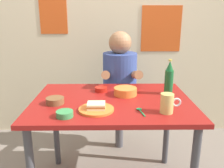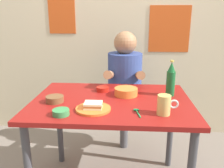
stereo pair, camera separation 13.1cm
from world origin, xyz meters
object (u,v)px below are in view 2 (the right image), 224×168
at_px(dining_table, 112,112).
at_px(beer_bottle, 171,80).
at_px(person_seated, 125,75).
at_px(sandwich, 93,105).
at_px(beer_mug, 164,105).
at_px(soup_bowl_orange, 126,91).
at_px(stool, 124,115).
at_px(plate_orange, 93,109).

height_order(dining_table, beer_bottle, beer_bottle).
xyz_separation_m(person_seated, sandwich, (-0.18, -0.81, 0.01)).
height_order(beer_mug, soup_bowl_orange, beer_mug).
distance_m(stool, beer_mug, 1.00).
xyz_separation_m(sandwich, beer_mug, (0.43, -0.04, 0.03)).
relative_size(plate_orange, soup_bowl_orange, 1.29).
bearing_deg(dining_table, plate_orange, -117.65).
bearing_deg(person_seated, sandwich, -102.76).
bearing_deg(dining_table, person_seated, 82.38).
xyz_separation_m(plate_orange, soup_bowl_orange, (0.20, 0.30, 0.02)).
bearing_deg(soup_bowl_orange, dining_table, -133.71).
height_order(beer_mug, beer_bottle, beer_bottle).
xyz_separation_m(stool, beer_bottle, (0.34, -0.51, 0.51)).
distance_m(stool, person_seated, 0.42).
xyz_separation_m(sandwich, beer_bottle, (0.52, 0.32, 0.09)).
bearing_deg(soup_bowl_orange, plate_orange, -124.05).
distance_m(person_seated, plate_orange, 0.83).
bearing_deg(person_seated, beer_bottle, -55.63).
bearing_deg(person_seated, soup_bowl_orange, -88.11).
height_order(sandwich, beer_mug, beer_mug).
bearing_deg(beer_bottle, soup_bowl_orange, -176.65).
relative_size(plate_orange, beer_mug, 1.75).
height_order(dining_table, stool, dining_table).
xyz_separation_m(dining_table, stool, (0.08, 0.63, -0.30)).
relative_size(stool, soup_bowl_orange, 2.65).
relative_size(person_seated, sandwich, 6.54).
relative_size(person_seated, beer_mug, 5.71).
bearing_deg(dining_table, stool, 82.52).
distance_m(plate_orange, sandwich, 0.02).
distance_m(plate_orange, soup_bowl_orange, 0.36).
relative_size(stool, beer_bottle, 1.72).
bearing_deg(soup_bowl_orange, person_seated, 91.89).
distance_m(stool, sandwich, 0.94).
xyz_separation_m(person_seated, soup_bowl_orange, (0.02, -0.51, 0.01)).
xyz_separation_m(dining_table, plate_orange, (-0.10, -0.19, 0.10)).
relative_size(stool, sandwich, 4.09).
xyz_separation_m(dining_table, beer_bottle, (0.42, 0.12, 0.21)).
bearing_deg(plate_orange, beer_bottle, 31.13).
height_order(stool, sandwich, sandwich).
bearing_deg(person_seated, plate_orange, -102.76).
relative_size(dining_table, person_seated, 1.53).
xyz_separation_m(beer_bottle, soup_bowl_orange, (-0.32, -0.02, -0.09)).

